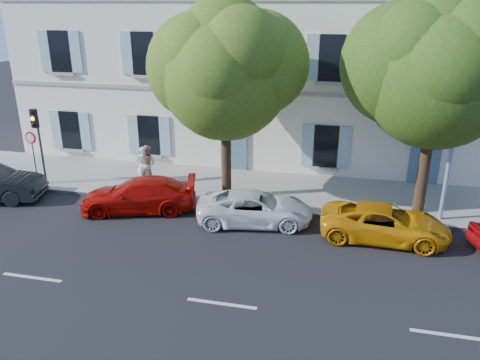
% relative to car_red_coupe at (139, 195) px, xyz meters
% --- Properties ---
extents(ground, '(90.00, 90.00, 0.00)m').
position_rel_car_red_coupe_xyz_m(ground, '(4.86, -1.35, -0.66)').
color(ground, black).
extents(sidewalk, '(36.00, 4.50, 0.15)m').
position_rel_car_red_coupe_xyz_m(sidewalk, '(4.86, 3.10, -0.59)').
color(sidewalk, '#A09E96').
rests_on(sidewalk, ground).
extents(kerb, '(36.00, 0.16, 0.16)m').
position_rel_car_red_coupe_xyz_m(kerb, '(4.86, 0.93, -0.58)').
color(kerb, '#9E998E').
rests_on(kerb, ground).
extents(building, '(28.00, 7.00, 12.00)m').
position_rel_car_red_coupe_xyz_m(building, '(4.86, 8.85, 5.34)').
color(building, white).
rests_on(building, ground).
extents(car_red_coupe, '(4.91, 3.07, 1.33)m').
position_rel_car_red_coupe_xyz_m(car_red_coupe, '(0.00, 0.00, 0.00)').
color(car_red_coupe, '#AA0A04').
rests_on(car_red_coupe, ground).
extents(car_white_coupe, '(4.62, 2.68, 1.21)m').
position_rel_car_red_coupe_xyz_m(car_white_coupe, '(4.76, -0.08, -0.06)').
color(car_white_coupe, white).
rests_on(car_white_coupe, ground).
extents(car_yellow_supercar, '(4.50, 2.17, 1.24)m').
position_rel_car_red_coupe_xyz_m(car_yellow_supercar, '(9.46, -0.36, -0.05)').
color(car_yellow_supercar, orange).
rests_on(car_yellow_supercar, ground).
extents(tree_left, '(5.05, 5.05, 7.84)m').
position_rel_car_red_coupe_xyz_m(tree_left, '(3.17, 1.86, 4.53)').
color(tree_left, '#3A2819').
rests_on(tree_left, sidewalk).
extents(tree_right, '(5.36, 5.36, 8.25)m').
position_rel_car_red_coupe_xyz_m(tree_right, '(10.91, 2.11, 4.78)').
color(tree_right, '#3A2819').
rests_on(tree_right, sidewalk).
extents(traffic_light, '(0.29, 0.39, 3.46)m').
position_rel_car_red_coupe_xyz_m(traffic_light, '(-5.21, 1.37, 1.99)').
color(traffic_light, '#383A3D').
rests_on(traffic_light, sidewalk).
extents(road_sign, '(0.55, 0.10, 2.39)m').
position_rel_car_red_coupe_xyz_m(road_sign, '(-5.67, 1.50, 1.21)').
color(road_sign, '#383A3D').
rests_on(road_sign, sidewalk).
extents(street_lamp, '(0.27, 1.68, 7.92)m').
position_rel_car_red_coupe_xyz_m(street_lamp, '(11.64, 1.32, 3.97)').
color(street_lamp, '#7293BF').
rests_on(street_lamp, sidewalk).
extents(pedestrian_a, '(0.74, 0.69, 1.70)m').
position_rel_car_red_coupe_xyz_m(pedestrian_a, '(-0.90, 2.56, 0.34)').
color(pedestrian_a, white).
rests_on(pedestrian_a, sidewalk).
extents(pedestrian_b, '(0.95, 0.80, 1.74)m').
position_rel_car_red_coupe_xyz_m(pedestrian_b, '(-0.78, 2.73, 0.36)').
color(pedestrian_b, tan).
rests_on(pedestrian_b, sidewalk).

